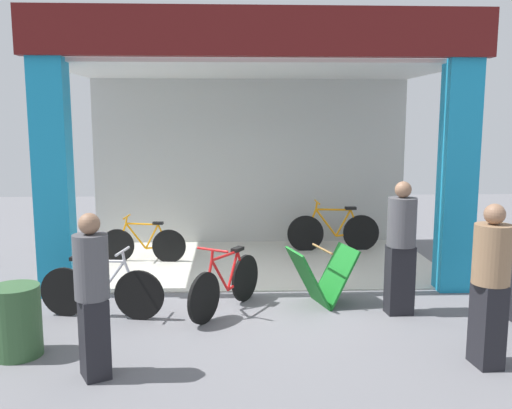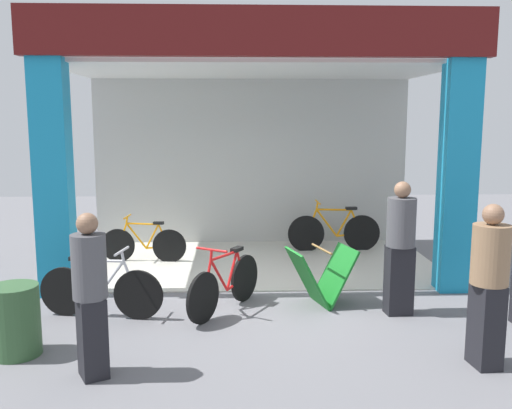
{
  "view_description": "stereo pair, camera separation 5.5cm",
  "coord_description": "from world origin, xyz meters",
  "px_view_note": "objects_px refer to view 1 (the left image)",
  "views": [
    {
      "loc": [
        -0.37,
        -7.79,
        2.49
      ],
      "look_at": [
        0.0,
        0.83,
        1.15
      ],
      "focal_mm": 39.33,
      "sensor_mm": 36.0,
      "label": 1
    },
    {
      "loc": [
        -0.32,
        -7.79,
        2.49
      ],
      "look_at": [
        0.0,
        0.83,
        1.15
      ],
      "focal_mm": 39.33,
      "sensor_mm": 36.0,
      "label": 2
    }
  ],
  "objects_px": {
    "trash_bin": "(16,321)",
    "pedestrian_1": "(490,283)",
    "bicycle_inside_0": "(143,244)",
    "bicycle_inside_1": "(334,231)",
    "bicycle_parked_1": "(226,285)",
    "sandwich_board_sign": "(322,276)",
    "bicycle_parked_0": "(101,291)",
    "pedestrian_0": "(92,295)",
    "pedestrian_2": "(401,246)"
  },
  "relations": [
    {
      "from": "bicycle_parked_0",
      "to": "pedestrian_1",
      "type": "xyz_separation_m",
      "value": [
        4.2,
        -1.55,
        0.51
      ]
    },
    {
      "from": "trash_bin",
      "to": "pedestrian_1",
      "type": "bearing_deg",
      "value": -5.3
    },
    {
      "from": "bicycle_inside_1",
      "to": "pedestrian_0",
      "type": "relative_size",
      "value": 1.08
    },
    {
      "from": "sandwich_board_sign",
      "to": "trash_bin",
      "type": "distance_m",
      "value": 3.77
    },
    {
      "from": "bicycle_inside_1",
      "to": "trash_bin",
      "type": "distance_m",
      "value": 6.15
    },
    {
      "from": "bicycle_inside_1",
      "to": "pedestrian_1",
      "type": "xyz_separation_m",
      "value": [
        0.66,
        -4.96,
        0.48
      ]
    },
    {
      "from": "pedestrian_1",
      "to": "sandwich_board_sign",
      "type": "bearing_deg",
      "value": 125.14
    },
    {
      "from": "pedestrian_1",
      "to": "trash_bin",
      "type": "bearing_deg",
      "value": 174.7
    },
    {
      "from": "bicycle_parked_1",
      "to": "pedestrian_2",
      "type": "bearing_deg",
      "value": -4.37
    },
    {
      "from": "bicycle_inside_1",
      "to": "pedestrian_1",
      "type": "relative_size",
      "value": 1.05
    },
    {
      "from": "bicycle_inside_1",
      "to": "pedestrian_2",
      "type": "distance_m",
      "value": 3.45
    },
    {
      "from": "sandwich_board_sign",
      "to": "pedestrian_0",
      "type": "relative_size",
      "value": 0.6
    },
    {
      "from": "sandwich_board_sign",
      "to": "bicycle_inside_1",
      "type": "bearing_deg",
      "value": 76.79
    },
    {
      "from": "bicycle_inside_1",
      "to": "sandwich_board_sign",
      "type": "xyz_separation_m",
      "value": [
        -0.71,
        -3.02,
        0.01
      ]
    },
    {
      "from": "bicycle_inside_0",
      "to": "bicycle_inside_1",
      "type": "xyz_separation_m",
      "value": [
        3.44,
        0.69,
        0.06
      ]
    },
    {
      "from": "bicycle_inside_0",
      "to": "bicycle_inside_1",
      "type": "height_order",
      "value": "bicycle_inside_1"
    },
    {
      "from": "bicycle_parked_1",
      "to": "trash_bin",
      "type": "relative_size",
      "value": 1.86
    },
    {
      "from": "bicycle_parked_0",
      "to": "sandwich_board_sign",
      "type": "bearing_deg",
      "value": 7.86
    },
    {
      "from": "bicycle_parked_0",
      "to": "pedestrian_1",
      "type": "bearing_deg",
      "value": -20.22
    },
    {
      "from": "bicycle_parked_1",
      "to": "sandwich_board_sign",
      "type": "relative_size",
      "value": 1.45
    },
    {
      "from": "bicycle_inside_0",
      "to": "pedestrian_1",
      "type": "bearing_deg",
      "value": -46.21
    },
    {
      "from": "bicycle_parked_1",
      "to": "pedestrian_1",
      "type": "distance_m",
      "value": 3.2
    },
    {
      "from": "bicycle_parked_0",
      "to": "pedestrian_2",
      "type": "height_order",
      "value": "pedestrian_2"
    },
    {
      "from": "trash_bin",
      "to": "pedestrian_2",
      "type": "bearing_deg",
      "value": 14.1
    },
    {
      "from": "bicycle_inside_1",
      "to": "bicycle_parked_1",
      "type": "height_order",
      "value": "bicycle_inside_1"
    },
    {
      "from": "pedestrian_1",
      "to": "trash_bin",
      "type": "height_order",
      "value": "pedestrian_1"
    },
    {
      "from": "bicycle_inside_1",
      "to": "sandwich_board_sign",
      "type": "bearing_deg",
      "value": -103.21
    },
    {
      "from": "sandwich_board_sign",
      "to": "pedestrian_0",
      "type": "height_order",
      "value": "pedestrian_0"
    },
    {
      "from": "bicycle_parked_0",
      "to": "pedestrian_0",
      "type": "xyz_separation_m",
      "value": [
        0.31,
        -1.63,
        0.47
      ]
    },
    {
      "from": "sandwich_board_sign",
      "to": "bicycle_parked_1",
      "type": "bearing_deg",
      "value": -170.43
    },
    {
      "from": "bicycle_parked_1",
      "to": "trash_bin",
      "type": "distance_m",
      "value": 2.53
    },
    {
      "from": "pedestrian_2",
      "to": "trash_bin",
      "type": "xyz_separation_m",
      "value": [
        -4.4,
        -1.11,
        -0.51
      ]
    },
    {
      "from": "bicycle_parked_1",
      "to": "pedestrian_1",
      "type": "relative_size",
      "value": 0.85
    },
    {
      "from": "bicycle_parked_1",
      "to": "trash_bin",
      "type": "xyz_separation_m",
      "value": [
        -2.19,
        -1.27,
        0.02
      ]
    },
    {
      "from": "bicycle_parked_0",
      "to": "bicycle_parked_1",
      "type": "bearing_deg",
      "value": 6.44
    },
    {
      "from": "bicycle_parked_0",
      "to": "pedestrian_2",
      "type": "bearing_deg",
      "value": 0.1
    },
    {
      "from": "bicycle_inside_0",
      "to": "pedestrian_1",
      "type": "height_order",
      "value": "pedestrian_1"
    },
    {
      "from": "pedestrian_1",
      "to": "trash_bin",
      "type": "xyz_separation_m",
      "value": [
        -4.83,
        0.45,
        -0.49
      ]
    },
    {
      "from": "bicycle_parked_0",
      "to": "bicycle_inside_0",
      "type": "bearing_deg",
      "value": 87.83
    },
    {
      "from": "bicycle_inside_0",
      "to": "bicycle_parked_1",
      "type": "height_order",
      "value": "bicycle_parked_1"
    },
    {
      "from": "bicycle_inside_1",
      "to": "trash_bin",
      "type": "bearing_deg",
      "value": -132.78
    },
    {
      "from": "bicycle_inside_1",
      "to": "bicycle_parked_1",
      "type": "bearing_deg",
      "value": -121.55
    },
    {
      "from": "bicycle_inside_0",
      "to": "trash_bin",
      "type": "distance_m",
      "value": 3.9
    },
    {
      "from": "bicycle_parked_0",
      "to": "pedestrian_0",
      "type": "bearing_deg",
      "value": -79.25
    },
    {
      "from": "bicycle_parked_0",
      "to": "bicycle_parked_1",
      "type": "height_order",
      "value": "bicycle_parked_1"
    },
    {
      "from": "bicycle_inside_1",
      "to": "trash_bin",
      "type": "height_order",
      "value": "bicycle_inside_1"
    },
    {
      "from": "bicycle_parked_0",
      "to": "trash_bin",
      "type": "bearing_deg",
      "value": -119.85
    },
    {
      "from": "bicycle_inside_0",
      "to": "pedestrian_2",
      "type": "bearing_deg",
      "value": -36.56
    },
    {
      "from": "pedestrian_1",
      "to": "bicycle_inside_0",
      "type": "bearing_deg",
      "value": 133.79
    },
    {
      "from": "bicycle_parked_1",
      "to": "pedestrian_0",
      "type": "distance_m",
      "value": 2.25
    }
  ]
}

